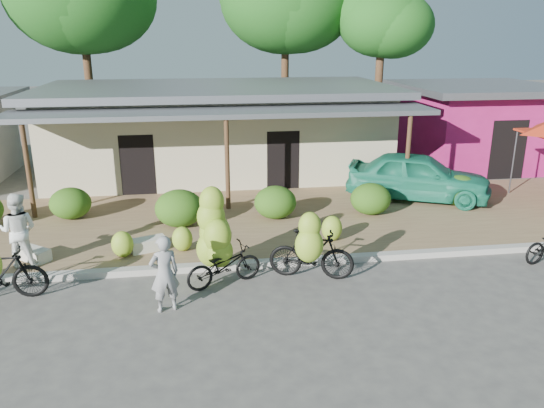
% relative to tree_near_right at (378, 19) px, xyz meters
% --- Properties ---
extents(ground, '(100.00, 100.00, 0.00)m').
position_rel_tree_near_right_xyz_m(ground, '(-7.31, -14.61, -5.82)').
color(ground, '#4B4845').
rests_on(ground, ground).
extents(sidewalk, '(60.00, 6.00, 0.12)m').
position_rel_tree_near_right_xyz_m(sidewalk, '(-7.31, -9.61, -5.76)').
color(sidewalk, '#93764F').
rests_on(sidewalk, ground).
extents(curb, '(60.00, 0.25, 0.15)m').
position_rel_tree_near_right_xyz_m(curb, '(-7.31, -12.61, -5.75)').
color(curb, '#A8A399').
rests_on(curb, ground).
extents(shop_main, '(13.00, 8.50, 3.35)m').
position_rel_tree_near_right_xyz_m(shop_main, '(-7.31, -3.68, -4.10)').
color(shop_main, '#BCB08E').
rests_on(shop_main, ground).
extents(shop_pink, '(6.00, 6.00, 3.25)m').
position_rel_tree_near_right_xyz_m(shop_pink, '(3.19, -3.62, -4.15)').
color(shop_pink, '#B91C6A').
rests_on(shop_pink, ground).
extents(tree_near_right, '(4.15, 3.95, 7.38)m').
position_rel_tree_near_right_xyz_m(tree_near_right, '(0.00, 0.00, 0.00)').
color(tree_near_right, '#4E351F').
rests_on(tree_near_right, ground).
extents(hedge_1, '(1.16, 1.04, 0.91)m').
position_rel_tree_near_right_xyz_m(hedge_1, '(-11.83, -8.78, -5.25)').
color(hedge_1, '#244E11').
rests_on(hedge_1, sidewalk).
extents(hedge_2, '(1.32, 1.19, 1.03)m').
position_rel_tree_near_right_xyz_m(hedge_2, '(-8.74, -9.87, -5.19)').
color(hedge_2, '#244E11').
rests_on(hedge_2, sidewalk).
extents(hedge_3, '(1.21, 1.09, 0.94)m').
position_rel_tree_near_right_xyz_m(hedge_3, '(-6.04, -9.59, -5.23)').
color(hedge_3, '#244E11').
rests_on(hedge_3, sidewalk).
extents(hedge_4, '(1.19, 1.07, 0.93)m').
position_rel_tree_near_right_xyz_m(hedge_4, '(-3.22, -9.64, -5.24)').
color(hedge_4, '#244E11').
rests_on(hedge_4, sidewalk).
extents(hedge_5, '(1.20, 1.08, 0.94)m').
position_rel_tree_near_right_xyz_m(hedge_5, '(-0.25, -9.19, -5.24)').
color(hedge_5, '#244E11').
rests_on(hedge_5, sidewalk).
extents(bike_center, '(1.80, 1.41, 2.08)m').
position_rel_tree_near_right_xyz_m(bike_center, '(-7.84, -13.16, -5.00)').
color(bike_center, black).
rests_on(bike_center, ground).
extents(bike_right, '(1.95, 1.41, 1.74)m').
position_rel_tree_near_right_xyz_m(bike_right, '(-5.85, -13.48, -5.12)').
color(bike_right, black).
rests_on(bike_right, ground).
extents(loose_banana_a, '(0.52, 0.44, 0.64)m').
position_rel_tree_near_right_xyz_m(loose_banana_a, '(-10.03, -11.84, -5.38)').
color(loose_banana_a, '#A5C230').
rests_on(loose_banana_a, sidewalk).
extents(loose_banana_b, '(0.50, 0.42, 0.62)m').
position_rel_tree_near_right_xyz_m(loose_banana_b, '(-8.64, -11.66, -5.39)').
color(loose_banana_b, '#A5C230').
rests_on(loose_banana_b, sidewalk).
extents(loose_banana_c, '(0.53, 0.45, 0.66)m').
position_rel_tree_near_right_xyz_m(loose_banana_c, '(-4.87, -11.53, -5.37)').
color(loose_banana_c, '#A5C230').
rests_on(loose_banana_c, sidewalk).
extents(sack_near, '(0.94, 0.66, 0.30)m').
position_rel_tree_near_right_xyz_m(sack_near, '(-9.47, -11.50, -5.55)').
color(sack_near, silver).
rests_on(sack_near, sidewalk).
extents(sack_far, '(0.83, 0.75, 0.28)m').
position_rel_tree_near_right_xyz_m(sack_far, '(-12.07, -11.72, -5.56)').
color(sack_far, silver).
rests_on(sack_far, sidewalk).
extents(vendor, '(0.65, 0.52, 1.56)m').
position_rel_tree_near_right_xyz_m(vendor, '(-8.92, -14.36, -5.04)').
color(vendor, gray).
rests_on(vendor, ground).
extents(bystander, '(0.90, 0.73, 1.72)m').
position_rel_tree_near_right_xyz_m(bystander, '(-12.24, -12.01, -4.84)').
color(bystander, white).
rests_on(bystander, sidewalk).
extents(teal_van, '(4.76, 3.48, 1.51)m').
position_rel_tree_near_right_xyz_m(teal_van, '(-1.27, -8.41, -4.95)').
color(teal_van, '#1B7C5D').
rests_on(teal_van, sidewalk).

